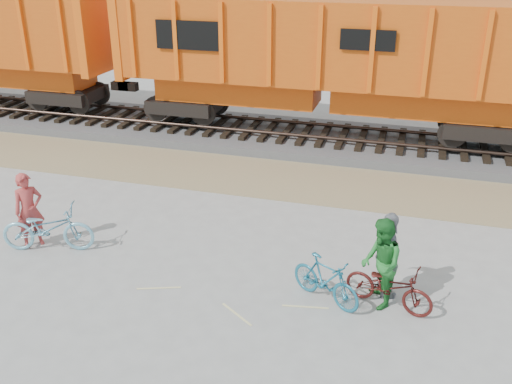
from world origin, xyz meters
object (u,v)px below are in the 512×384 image
Objects in this scene: hopper_car_center at (327,57)px; person_solo at (29,210)px; bicycle_teal at (326,280)px; person_woman at (387,255)px; person_man at (381,264)px; bicycle_maroon at (389,286)px; bicycle_blue at (48,228)px.

person_solo is at bearing -120.17° from hopper_car_center.
bicycle_teal is (1.69, -9.29, -2.53)m from hopper_car_center.
hopper_car_center reaches higher than person_woman.
person_woman reaches higher than bicycle_teal.
bicycle_teal is 0.89× the size of person_woman.
person_solo is 0.98× the size of person_woman.
person_man reaches higher than bicycle_teal.
bicycle_maroon is at bearing 60.49° from person_man.
person_man is (7.38, -0.06, 0.36)m from bicycle_blue.
person_woman is at bearing -49.65° from person_solo.
bicycle_teal is 0.92× the size of bicycle_maroon.
person_man is (7.88, -0.16, 0.02)m from person_solo.
bicycle_blue is at bearing -107.36° from person_man.
person_solo is at bearing 116.29° from bicycle_teal.
bicycle_blue is at bearing 72.40° from person_woman.
hopper_car_center is at bearing 179.60° from person_man.
person_woman is (7.97, 0.20, 0.02)m from person_solo.
bicycle_blue is 0.61m from person_solo.
hopper_car_center is at bearing 39.59° from bicycle_teal.
person_woman is at bearing -104.05° from bicycle_blue.
person_man reaches higher than bicycle_maroon.
hopper_car_center is at bearing 8.76° from person_solo.
bicycle_maroon is 0.61m from person_woman.
person_man is at bearing -52.23° from person_solo.
person_man is (-0.19, 0.04, 0.45)m from bicycle_maroon.
person_woman is (7.47, 0.30, 0.36)m from bicycle_blue.
bicycle_teal is 1.10m from person_man.
bicycle_blue reaches higher than bicycle_maroon.
person_woman is at bearing -33.72° from bicycle_teal.
person_solo reaches higher than bicycle_teal.
hopper_car_center reaches higher than person_man.
bicycle_blue is 7.57m from bicycle_maroon.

